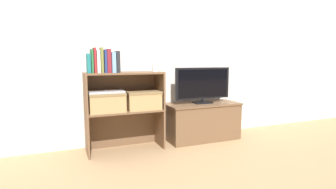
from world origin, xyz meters
TOP-DOWN VIEW (x-y plane):
  - ground_plane at (0.00, 0.00)m, footprint 16.00×16.00m
  - wall_back at (0.00, 0.42)m, footprint 10.00×0.05m
  - tv_stand at (0.46, 0.19)m, footprint 0.89×0.40m
  - tv at (0.46, 0.19)m, footprint 0.71×0.14m
  - bookshelf_lower_tier at (-0.49, 0.22)m, footprint 0.80×0.32m
  - bookshelf_upper_tier at (-0.49, 0.22)m, footprint 0.80×0.32m
  - book_teal at (-0.85, 0.10)m, footprint 0.03×0.13m
  - book_forest at (-0.82, 0.10)m, footprint 0.02×0.14m
  - book_crimson at (-0.79, 0.10)m, footprint 0.02×0.15m
  - book_ivory at (-0.76, 0.10)m, footprint 0.03×0.15m
  - book_olive at (-0.73, 0.10)m, footprint 0.02×0.12m
  - book_navy at (-0.69, 0.10)m, footprint 0.02×0.15m
  - book_maroon at (-0.66, 0.10)m, footprint 0.04×0.15m
  - book_skyblue at (-0.62, 0.10)m, footprint 0.04×0.15m
  - book_charcoal at (-0.57, 0.10)m, footprint 0.03×0.15m
  - baby_monitor at (-0.15, 0.16)m, footprint 0.05×0.04m
  - storage_basket_left at (-0.68, 0.15)m, footprint 0.36×0.29m
  - storage_basket_right at (-0.30, 0.15)m, footprint 0.36×0.29m
  - laptop at (-0.68, 0.15)m, footprint 0.35×0.22m

SIDE VIEW (x-z plane):
  - ground_plane at x=0.00m, z-range 0.00..0.00m
  - tv_stand at x=0.46m, z-range 0.00..0.44m
  - bookshelf_lower_tier at x=-0.49m, z-range 0.06..0.50m
  - storage_basket_left at x=-0.68m, z-range 0.45..0.64m
  - storage_basket_right at x=-0.30m, z-range 0.45..0.64m
  - laptop at x=-0.68m, z-range 0.63..0.65m
  - tv at x=0.46m, z-range 0.46..0.89m
  - bookshelf_upper_tier at x=-0.49m, z-range 0.49..0.89m
  - baby_monitor at x=-0.15m, z-range 0.82..0.94m
  - book_teal at x=-0.85m, z-range 0.83..1.02m
  - book_skyblue at x=-0.62m, z-range 0.83..1.04m
  - book_charcoal at x=-0.57m, z-range 0.83..1.04m
  - book_ivory at x=-0.76m, z-range 0.83..1.05m
  - book_navy at x=-0.69m, z-range 0.83..1.06m
  - book_forest at x=-0.82m, z-range 0.83..1.06m
  - book_maroon at x=-0.66m, z-range 0.83..1.06m
  - book_crimson at x=-0.79m, z-range 0.83..1.07m
  - book_olive at x=-0.73m, z-range 0.83..1.08m
  - wall_back at x=0.00m, z-range 0.00..2.40m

